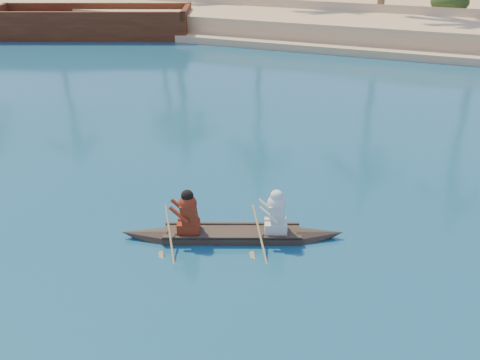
% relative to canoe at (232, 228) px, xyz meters
% --- Properties ---
extents(shrub_cluster, '(100.00, 6.00, 2.40)m').
position_rel_canoe_xyz_m(shrub_cluster, '(-4.61, 27.67, 0.95)').
color(shrub_cluster, black).
rests_on(shrub_cluster, ground).
extents(canoe, '(4.72, 2.29, 1.32)m').
position_rel_canoe_xyz_m(canoe, '(0.00, 0.00, 0.00)').
color(canoe, '#372A1E').
rests_on(canoe, ground).
extents(barge_mid, '(12.22, 7.69, 1.93)m').
position_rel_canoe_xyz_m(barge_mid, '(-16.18, 18.17, 0.42)').
color(barge_mid, '#5B2B13').
rests_on(barge_mid, ground).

